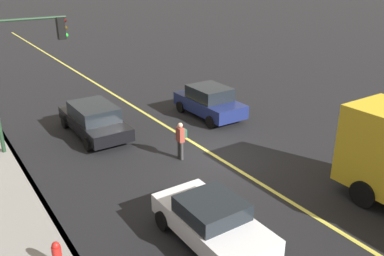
{
  "coord_description": "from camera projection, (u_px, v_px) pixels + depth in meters",
  "views": [
    {
      "loc": [
        -11.89,
        9.21,
        7.39
      ],
      "look_at": [
        -0.89,
        1.83,
        2.01
      ],
      "focal_mm": 37.65,
      "sensor_mm": 36.0,
      "label": 1
    }
  ],
  "objects": [
    {
      "name": "ground",
      "position": [
        217.0,
        157.0,
        16.68
      ],
      "size": [
        200.0,
        200.0,
        0.0
      ],
      "primitive_type": "plane",
      "color": "black"
    },
    {
      "name": "sidewalk_slab",
      "position": [
        2.0,
        221.0,
        12.37
      ],
      "size": [
        80.0,
        2.85,
        0.15
      ],
      "primitive_type": "cube",
      "color": "gray",
      "rests_on": "ground"
    },
    {
      "name": "curb_edge",
      "position": [
        46.0,
        208.0,
        13.07
      ],
      "size": [
        80.0,
        0.16,
        0.15
      ],
      "primitive_type": "cube",
      "color": "slate",
      "rests_on": "ground"
    },
    {
      "name": "lane_stripe_center",
      "position": [
        217.0,
        157.0,
        16.67
      ],
      "size": [
        80.0,
        0.16,
        0.01
      ],
      "primitive_type": "cube",
      "color": "#D8CC4C",
      "rests_on": "ground"
    },
    {
      "name": "car_navy",
      "position": [
        209.0,
        101.0,
        20.88
      ],
      "size": [
        4.1,
        2.03,
        1.6
      ],
      "color": "navy",
      "rests_on": "ground"
    },
    {
      "name": "car_black",
      "position": [
        94.0,
        119.0,
        18.63
      ],
      "size": [
        4.79,
        2.03,
        1.48
      ],
      "color": "black",
      "rests_on": "ground"
    },
    {
      "name": "car_white",
      "position": [
        212.0,
        221.0,
        11.33
      ],
      "size": [
        3.9,
        1.94,
        1.35
      ],
      "color": "silver",
      "rests_on": "ground"
    },
    {
      "name": "pedestrian_with_backpack",
      "position": [
        181.0,
        138.0,
        16.21
      ],
      "size": [
        0.39,
        0.38,
        1.58
      ],
      "color": "#383838",
      "rests_on": "ground"
    },
    {
      "name": "traffic_light_mast",
      "position": [
        20.0,
        60.0,
        16.02
      ],
      "size": [
        0.28,
        3.31,
        5.73
      ],
      "color": "#1E3823",
      "rests_on": "ground"
    }
  ]
}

